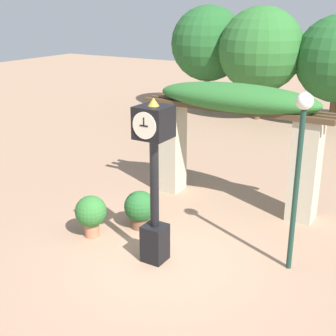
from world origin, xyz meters
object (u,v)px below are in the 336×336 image
potted_plant_near_right (140,208)px  lamp_post (300,150)px  pedestal_clock (154,173)px  potted_plant_near_left (91,213)px

potted_plant_near_right → lamp_post: bearing=0.9°
potted_plant_near_right → lamp_post: size_ratio=0.26×
pedestal_clock → potted_plant_near_right: size_ratio=3.74×
potted_plant_near_left → potted_plant_near_right: size_ratio=1.07×
potted_plant_near_left → lamp_post: (4.15, 0.97, 1.85)m
pedestal_clock → potted_plant_near_right: pedestal_clock is taller
potted_plant_near_left → potted_plant_near_right: potted_plant_near_left is taller
potted_plant_near_left → potted_plant_near_right: bearing=53.6°
potted_plant_near_right → lamp_post: (3.48, 0.05, 1.93)m
potted_plant_near_left → potted_plant_near_right: 1.14m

